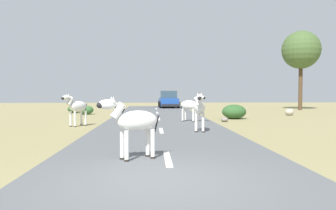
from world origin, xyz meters
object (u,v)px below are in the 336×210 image
zebra_2 (191,105)px  tree_2 (301,50)px  zebra_3 (134,122)px  rock_1 (289,112)px  zebra_0 (200,108)px  bush_4 (74,109)px  bush_2 (234,112)px  car_0 (168,100)px  rock_0 (225,120)px  bush_0 (86,110)px  zebra_1 (77,107)px

zebra_2 → tree_2: (11.60, 12.03, 4.55)m
zebra_3 → rock_1: (10.29, 15.33, -0.74)m
zebra_0 → bush_4: bearing=-49.6°
bush_2 → bush_4: size_ratio=1.44×
car_0 → tree_2: tree_2 is taller
rock_0 → zebra_3: bearing=-113.3°
zebra_2 → rock_0: 2.18m
zebra_0 → bush_2: size_ratio=1.15×
zebra_3 → car_0: 26.86m
bush_0 → tree_2: bearing=15.3°
zebra_3 → bush_4: 19.74m
bush_2 → bush_0: bearing=155.5°
zebra_3 → zebra_0: bearing=-50.6°
zebra_0 → rock_1: bearing=-120.5°
bush_2 → rock_0: 2.24m
car_0 → zebra_0: bearing=89.3°
bush_4 → rock_0: (10.34, -8.32, -0.18)m
zebra_2 → car_0: bearing=-140.2°
rock_0 → rock_1: bearing=39.8°
zebra_0 → car_0: bearing=-80.6°
zebra_0 → tree_2: tree_2 is taller
zebra_2 → car_0: size_ratio=0.35×
tree_2 → rock_0: (-9.62, -11.67, -5.39)m
zebra_2 → rock_1: zebra_2 is taller
zebra_0 → rock_0: bearing=-104.8°
zebra_1 → zebra_3: zebra_1 is taller
bush_0 → bush_2: (10.10, -4.60, 0.12)m
zebra_2 → bush_4: zebra_2 is taller
rock_1 → tree_2: bearing=60.6°
car_0 → rock_1: size_ratio=6.78×
zebra_1 → car_0: 19.10m
bush_0 → zebra_1: bearing=-81.8°
bush_2 → rock_0: size_ratio=3.57×
bush_2 → zebra_0: bearing=-114.6°
rock_0 → rock_1: 7.48m
bush_0 → rock_0: 11.20m
zebra_2 → bush_4: bearing=-97.8°
bush_2 → zebra_2: bearing=-142.2°
bush_0 → rock_0: (9.07, -6.57, -0.20)m
zebra_0 → bush_0: bearing=-50.2°
car_0 → rock_1: car_0 is taller
zebra_0 → bush_0: (-6.95, 11.48, -0.69)m
zebra_1 → bush_2: zebra_1 is taller
zebra_1 → bush_0: (-1.25, 8.67, -0.63)m
zebra_0 → zebra_3: (-2.42, -5.63, -0.04)m
zebra_1 → rock_1: zebra_1 is taller
car_0 → tree_2: (12.03, -4.55, 4.67)m
zebra_1 → rock_0: zebra_1 is taller
zebra_3 → rock_1: 18.48m
zebra_2 → tree_2: tree_2 is taller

